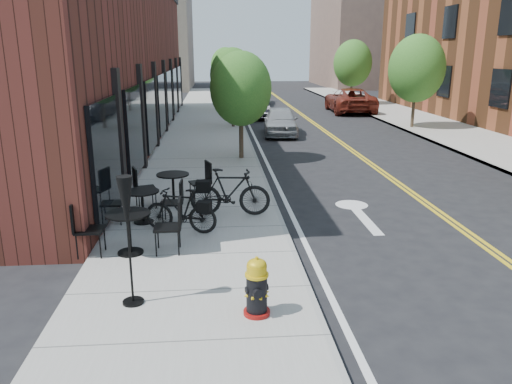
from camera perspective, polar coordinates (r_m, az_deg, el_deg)
name	(u,v)px	position (r m, az deg, el deg)	size (l,w,h in m)	color
ground	(296,257)	(9.90, 4.63, -7.37)	(120.00, 120.00, 0.00)	black
sidewalk_near	(204,154)	(19.37, -5.99, 4.29)	(4.00, 70.00, 0.12)	#9E9B93
sidewalk_far	(502,150)	(22.53, 26.27, 4.37)	(4.00, 70.00, 0.12)	#9E9B93
building_near	(100,61)	(23.51, -17.42, 14.14)	(5.00, 28.00, 7.00)	#461F16
bg_building_left	(154,41)	(57.36, -11.63, 16.57)	(8.00, 14.00, 10.00)	#726656
bg_building_right	(366,32)	(61.57, 12.46, 17.38)	(10.00, 16.00, 12.00)	brown
tree_near_a	(241,89)	(18.05, -1.74, 11.70)	(2.20, 2.20, 3.81)	#382B1E
tree_near_b	(233,75)	(26.02, -2.69, 13.18)	(2.30, 2.30, 3.98)	#382B1E
tree_near_c	(228,73)	(34.02, -3.19, 13.46)	(2.10, 2.10, 3.67)	#382B1E
tree_near_d	(226,65)	(42.00, -3.51, 14.24)	(2.40, 2.40, 4.11)	#382B1E
tree_far_b	(417,69)	(26.97, 17.89, 13.28)	(2.80, 2.80, 4.62)	#382B1E
tree_far_c	(353,63)	(38.35, 10.99, 14.25)	(2.80, 2.80, 4.62)	#382B1E
fire_hydrant	(257,287)	(7.43, 0.08, -10.85)	(0.50, 0.50, 0.91)	maroon
bicycle_left	(181,210)	(10.79, -8.62, -2.09)	(0.46, 1.62, 0.97)	black
bicycle_right	(230,192)	(11.76, -2.98, -0.01)	(0.54, 1.89, 1.14)	black
bistro_set_a	(129,227)	(9.84, -14.33, -3.90)	(1.97, 0.86, 1.06)	black
bistro_set_b	(173,184)	(12.81, -9.45, 0.87)	(1.95, 1.05, 1.03)	black
bistro_set_c	(142,202)	(11.56, -12.85, -1.10)	(1.81, 0.81, 0.97)	black
patio_umbrella	(127,214)	(7.60, -14.55, -2.44)	(0.33, 0.33, 2.03)	black
parked_car_a	(281,121)	(24.19, 2.83, 8.10)	(1.57, 3.91, 1.33)	gray
parked_car_b	(254,107)	(30.53, -0.27, 9.70)	(1.40, 4.00, 1.32)	black
parked_car_c	(254,95)	(38.35, -0.19, 11.08)	(2.10, 5.16, 1.50)	#B0AFB4
parked_car_far	(350,100)	(33.95, 10.66, 10.27)	(2.63, 5.70, 1.58)	maroon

